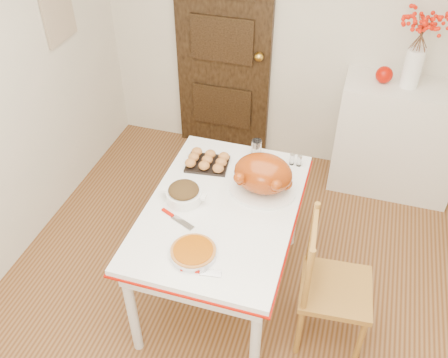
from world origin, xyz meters
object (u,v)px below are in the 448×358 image
(turkey_platter, at_px, (263,175))
(pumpkin_pie, at_px, (193,251))
(chair_oak, at_px, (336,287))
(kitchen_table, at_px, (222,251))
(sideboard, at_px, (397,139))

(turkey_platter, xyz_separation_m, pumpkin_pie, (-0.24, -0.62, -0.11))
(chair_oak, xyz_separation_m, turkey_platter, (-0.56, 0.34, 0.46))
(pumpkin_pie, bearing_deg, turkey_platter, 68.98)
(kitchen_table, xyz_separation_m, chair_oak, (0.76, -0.14, 0.08))
(chair_oak, height_order, pumpkin_pie, chair_oak)
(kitchen_table, xyz_separation_m, turkey_platter, (0.20, 0.21, 0.53))
(kitchen_table, xyz_separation_m, pumpkin_pie, (-0.03, -0.41, 0.43))
(sideboard, height_order, pumpkin_pie, sideboard)
(chair_oak, height_order, turkey_platter, turkey_platter)
(sideboard, bearing_deg, kitchen_table, -124.79)
(chair_oak, bearing_deg, sideboard, -14.85)
(sideboard, xyz_separation_m, chair_oak, (-0.30, -1.66, -0.02))
(chair_oak, bearing_deg, pumpkin_pie, 104.51)
(sideboard, xyz_separation_m, kitchen_table, (-1.06, -1.52, -0.09))
(kitchen_table, bearing_deg, sideboard, 55.21)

